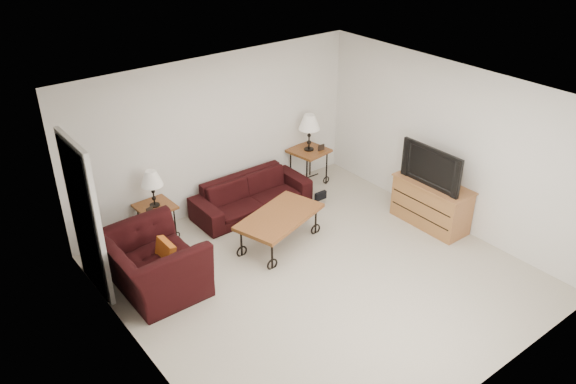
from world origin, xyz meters
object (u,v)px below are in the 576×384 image
object	(u,v)px
armchair	(154,264)
backpack	(316,191)
tv_stand	(431,204)
television	(435,165)
lamp_left	(153,189)
lamp_right	(309,132)
sofa	(252,195)
side_table_left	(157,222)
coffee_table	(280,230)
side_table_right	(309,166)

from	to	relation	value
armchair	backpack	xyz separation A→B (m)	(3.14, 0.48, -0.19)
tv_stand	television	size ratio (longest dim) A/B	1.12
lamp_left	television	xyz separation A→B (m)	(3.50, -2.21, 0.18)
lamp_right	tv_stand	world-z (taller)	lamp_right
sofa	lamp_left	distance (m)	1.68
tv_stand	backpack	world-z (taller)	tv_stand
sofa	television	bearing A→B (deg)	-46.57
sofa	armchair	distance (m)	2.35
side_table_left	lamp_right	distance (m)	2.99
coffee_table	backpack	bearing A→B (deg)	26.92
side_table_left	armchair	world-z (taller)	armchair
sofa	lamp_right	world-z (taller)	lamp_right
lamp_left	tv_stand	size ratio (longest dim) A/B	0.47
sofa	tv_stand	distance (m)	2.82
coffee_table	backpack	world-z (taller)	coffee_table
sofa	backpack	world-z (taller)	sofa
sofa	armchair	bearing A→B (deg)	-156.77
side_table_right	side_table_left	bearing A→B (deg)	-180.00
backpack	side_table_left	bearing A→B (deg)	160.95
television	backpack	world-z (taller)	television
lamp_left	backpack	distance (m)	2.71
lamp_left	armchair	distance (m)	1.32
coffee_table	armchair	xyz separation A→B (m)	(-1.92, 0.14, 0.16)
lamp_right	side_table_right	bearing A→B (deg)	0.00
side_table_right	coffee_table	bearing A→B (deg)	-141.68
sofa	lamp_left	bearing A→B (deg)	173.49
coffee_table	backpack	distance (m)	1.37
side_table_left	backpack	distance (m)	2.64
sofa	lamp_right	size ratio (longest dim) A/B	3.02
side_table_right	lamp_left	bearing A→B (deg)	-180.00
backpack	armchair	bearing A→B (deg)	-176.63
lamp_right	tv_stand	xyz separation A→B (m)	(0.61, -2.21, -0.61)
lamp_left	television	size ratio (longest dim) A/B	0.53
lamp_left	side_table_left	bearing A→B (deg)	0.00
side_table_right	armchair	xyz separation A→B (m)	(-3.49, -1.11, 0.09)
side_table_left	coffee_table	world-z (taller)	side_table_left
side_table_right	backpack	bearing A→B (deg)	-119.41
television	coffee_table	bearing A→B (deg)	-114.19
lamp_left	coffee_table	xyz separation A→B (m)	(1.34, -1.24, -0.60)
coffee_table	lamp_right	bearing A→B (deg)	38.32
side_table_left	lamp_left	distance (m)	0.56
sofa	side_table_left	distance (m)	1.59
lamp_right	backpack	size ratio (longest dim) A/B	1.50
side_table_right	lamp_right	size ratio (longest dim) A/B	1.00
side_table_left	backpack	xyz separation A→B (m)	(2.56, -0.62, -0.07)
side_table_right	television	size ratio (longest dim) A/B	0.60
lamp_left	coffee_table	distance (m)	1.92
side_table_right	backpack	world-z (taller)	side_table_right
sofa	backpack	size ratio (longest dim) A/B	4.54
tv_stand	side_table_left	bearing A→B (deg)	147.85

